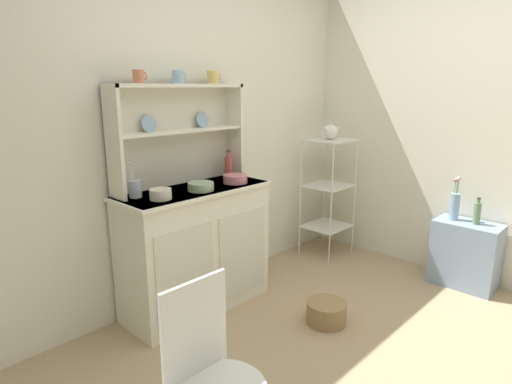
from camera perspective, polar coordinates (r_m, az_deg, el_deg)
The scene contains 20 objects.
ground_plane at distance 2.68m, azimuth 17.17°, elevation -22.21°, with size 3.84×3.84×0.00m, color tan.
wall_back at distance 3.23m, azimuth -7.94°, elevation 8.37°, with size 3.84×0.05×2.50m, color silver.
wall_right at distance 3.74m, azimuth 30.04°, elevation 7.40°, with size 0.05×3.84×2.50m, color silver.
hutch_cabinet at distance 3.07m, azimuth -7.95°, elevation -7.32°, with size 1.08×0.45×0.88m.
hutch_shelf_unit at distance 3.01m, azimuth -10.45°, elevation 8.47°, with size 1.01×0.18×0.69m.
bakers_rack at distance 4.00m, azimuth 9.57°, elevation 1.09°, with size 0.40×0.36×1.09m.
side_shelf_blue at distance 3.80m, azimuth 26.04°, elevation -7.44°, with size 0.28×0.48×0.52m, color #849EBC.
wire_chair at distance 1.76m, azimuth -6.26°, elevation -22.24°, with size 0.36×0.36×0.85m.
floor_basket at distance 3.03m, azimuth 9.35°, elevation -15.51°, with size 0.27×0.27×0.15m, color #93754C.
cup_terracotta_0 at distance 2.79m, azimuth -15.33°, elevation 14.58°, with size 0.08×0.07×0.08m.
cup_sky_1 at distance 2.96m, azimuth -10.33°, elevation 14.81°, with size 0.09×0.08×0.08m.
cup_gold_2 at distance 3.15m, azimuth -5.73°, elevation 14.94°, with size 0.09×0.08×0.09m.
bowl_mixing_large at distance 2.70m, azimuth -12.57°, elevation -0.27°, with size 0.14×0.14×0.06m, color silver.
bowl_floral_medium at distance 2.88m, azimuth -7.34°, elevation 0.74°, with size 0.17×0.17×0.05m, color #9EB78E.
bowl_cream_small at distance 3.08m, azimuth -2.78°, elevation 1.76°, with size 0.17×0.17×0.06m, color #D17A84.
jam_bottle at distance 3.24m, azimuth -3.66°, elevation 3.40°, with size 0.06×0.06×0.21m.
utensil_jar at distance 2.77m, azimuth -15.80°, elevation 0.50°, with size 0.08×0.08×0.24m.
porcelain_teapot at distance 3.92m, azimuth 9.84°, elevation 7.88°, with size 0.22×0.13×0.16m.
flower_vase at distance 3.72m, azimuth 24.92°, elevation -1.46°, with size 0.07×0.07×0.35m.
oil_bottle at distance 3.68m, azimuth 27.32°, elevation -2.49°, with size 0.05×0.05×0.21m.
Camera 1 is at (-1.99, -0.89, 1.55)m, focal length 30.09 mm.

